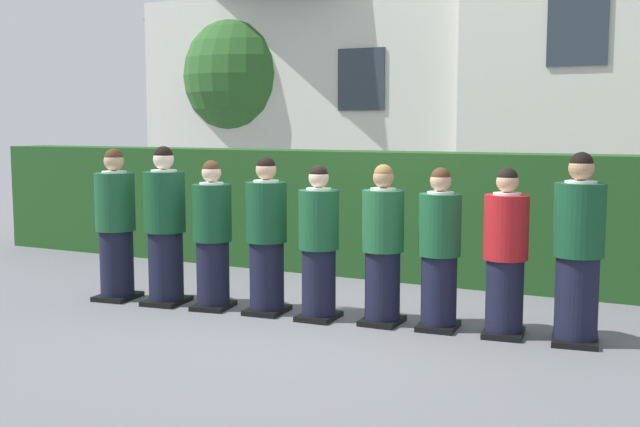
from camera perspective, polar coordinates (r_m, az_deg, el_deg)
ground_plane at (r=7.85m, az=0.00°, el=-7.63°), size 60.00×60.00×0.00m
student_front_row_0 at (r=8.86m, az=-14.65°, el=-1.02°), size 0.44×0.52×1.66m
student_front_row_1 at (r=8.51m, az=-11.22°, el=-1.13°), size 0.45×0.53×1.69m
student_front_row_2 at (r=8.21m, az=-7.84°, el=-1.82°), size 0.43×0.50×1.55m
student_front_row_3 at (r=7.95m, az=-3.91°, el=-1.88°), size 0.42×0.52×1.60m
student_front_row_4 at (r=7.68m, az=-0.11°, el=-2.42°), size 0.40×0.49×1.53m
student_front_row_5 at (r=7.53m, az=4.60°, el=-2.57°), size 0.40×0.45×1.54m
student_front_row_6 at (r=7.40m, az=8.70°, el=-2.86°), size 0.40×0.46×1.52m
student_in_red_blazer at (r=7.27m, az=13.36°, el=-3.08°), size 0.41×0.51×1.54m
student_front_row_8 at (r=7.18m, az=18.30°, el=-2.75°), size 0.45×0.56×1.68m
hedge at (r=9.84m, az=6.20°, el=-0.12°), size 12.95×0.70×1.58m
school_building_annex at (r=16.61m, az=1.01°, el=11.20°), size 7.09×4.15×6.39m
oak_tree_left at (r=16.19m, az=-5.22°, el=9.86°), size 2.64×2.64×4.21m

